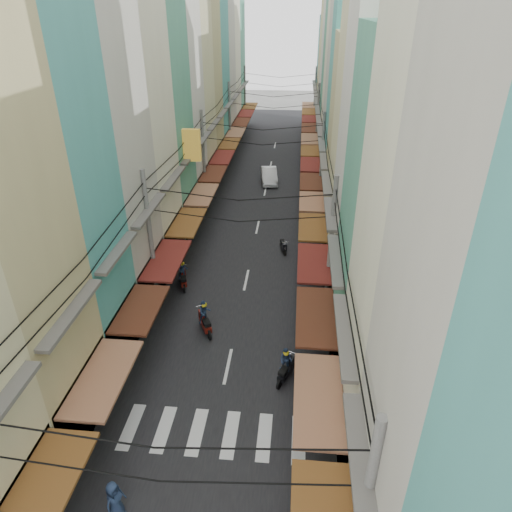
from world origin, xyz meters
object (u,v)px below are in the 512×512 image
Objects in this scene: bicycle at (382,369)px; market_umbrella at (383,412)px; white_car at (269,182)px; traffic_sign at (331,369)px.

bicycle is 5.01m from market_umbrella.
white_car is 1.85× the size of traffic_sign.
white_car is at bearing 99.21° from traffic_sign.
market_umbrella is at bearing -50.49° from traffic_sign.
bicycle is at bearing 78.77° from market_umbrella.
traffic_sign reaches higher than bicycle.
market_umbrella is (6.42, -30.55, 1.94)m from white_car.
traffic_sign is (-1.82, 2.20, -0.03)m from market_umbrella.
market_umbrella is 2.86m from traffic_sign.
traffic_sign is at bearing 129.51° from market_umbrella.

